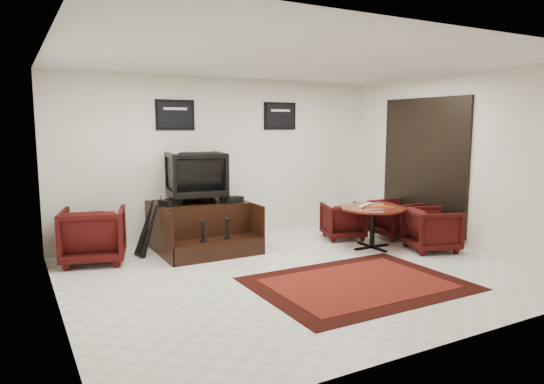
{
  "coord_description": "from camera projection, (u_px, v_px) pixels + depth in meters",
  "views": [
    {
      "loc": [
        -3.4,
        -5.4,
        1.98
      ],
      "look_at": [
        0.06,
        0.9,
        0.99
      ],
      "focal_mm": 32.0,
      "sensor_mm": 36.0,
      "label": 1
    }
  ],
  "objects": [
    {
      "name": "umbrella_hooked",
      "position": [
        145.0,
        227.0,
        7.39
      ],
      "size": [
        0.33,
        0.12,
        0.88
      ],
      "primitive_type": null,
      "color": "black",
      "rests_on": "ground"
    },
    {
      "name": "shine_podium",
      "position": [
        200.0,
        227.0,
        7.84
      ],
      "size": [
        1.46,
        1.5,
        0.75
      ],
      "color": "black",
      "rests_on": "ground"
    },
    {
      "name": "table_chair_window",
      "position": [
        396.0,
        217.0,
        8.58
      ],
      "size": [
        0.7,
        0.74,
        0.73
      ],
      "primitive_type": "imported",
      "rotation": [
        0.0,
        0.0,
        1.52
      ],
      "color": "black",
      "rests_on": "ground"
    },
    {
      "name": "shine_chair",
      "position": [
        196.0,
        173.0,
        7.85
      ],
      "size": [
        0.99,
        0.94,
        0.91
      ],
      "primitive_type": "imported",
      "rotation": [
        0.0,
        0.0,
        2.99
      ],
      "color": "black",
      "rests_on": "shine_podium"
    },
    {
      "name": "meeting_table",
      "position": [
        373.0,
        212.0,
        7.81
      ],
      "size": [
        1.03,
        1.03,
        0.67
      ],
      "color": "#4A160A",
      "rests_on": "ground"
    },
    {
      "name": "polish_kit",
      "position": [
        234.0,
        200.0,
        7.74
      ],
      "size": [
        0.32,
        0.27,
        0.09
      ],
      "primitive_type": "cube",
      "rotation": [
        0.0,
        0.0,
        0.33
      ],
      "color": "black",
      "rests_on": "shine_podium"
    },
    {
      "name": "shoes_pair",
      "position": [
        169.0,
        203.0,
        7.44
      ],
      "size": [
        0.29,
        0.31,
        0.1
      ],
      "color": "black",
      "rests_on": "shine_podium"
    },
    {
      "name": "table_clutter",
      "position": [
        380.0,
        207.0,
        7.75
      ],
      "size": [
        0.57,
        0.34,
        0.01
      ],
      "color": "#ED5A0D",
      "rests_on": "meeting_table"
    },
    {
      "name": "paper_roll",
      "position": [
        365.0,
        205.0,
        7.84
      ],
      "size": [
        0.39,
        0.25,
        0.05
      ],
      "primitive_type": "cylinder",
      "rotation": [
        0.0,
        1.57,
        0.51
      ],
      "color": "white",
      "rests_on": "meeting_table"
    },
    {
      "name": "room_shell",
      "position": [
        321.0,
        140.0,
        6.64
      ],
      "size": [
        6.02,
        5.02,
        2.81
      ],
      "color": "silver",
      "rests_on": "ground"
    },
    {
      "name": "umbrella_black",
      "position": [
        149.0,
        231.0,
        7.29
      ],
      "size": [
        0.3,
        0.11,
        0.81
      ],
      "primitive_type": null,
      "color": "black",
      "rests_on": "ground"
    },
    {
      "name": "ground",
      "position": [
        300.0,
        272.0,
        6.59
      ],
      "size": [
        6.0,
        6.0,
        0.0
      ],
      "primitive_type": "plane",
      "color": "white",
      "rests_on": "ground"
    },
    {
      "name": "table_chair_back",
      "position": [
        343.0,
        219.0,
        8.5
      ],
      "size": [
        0.84,
        0.82,
        0.69
      ],
      "primitive_type": "imported",
      "rotation": [
        0.0,
        0.0,
        2.81
      ],
      "color": "black",
      "rests_on": "ground"
    },
    {
      "name": "area_rug",
      "position": [
        358.0,
        284.0,
        6.09
      ],
      "size": [
        2.58,
        1.94,
        0.01
      ],
      "color": "black",
      "rests_on": "ground"
    },
    {
      "name": "table_chair_corner",
      "position": [
        432.0,
        227.0,
        7.68
      ],
      "size": [
        0.88,
        0.91,
        0.75
      ],
      "primitive_type": "imported",
      "rotation": [
        0.0,
        0.0,
        1.24
      ],
      "color": "black",
      "rests_on": "ground"
    },
    {
      "name": "armchair_side",
      "position": [
        93.0,
        232.0,
        7.01
      ],
      "size": [
        1.04,
        1.0,
        0.88
      ],
      "primitive_type": "imported",
      "rotation": [
        0.0,
        0.0,
        2.88
      ],
      "color": "black",
      "rests_on": "ground"
    }
  ]
}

